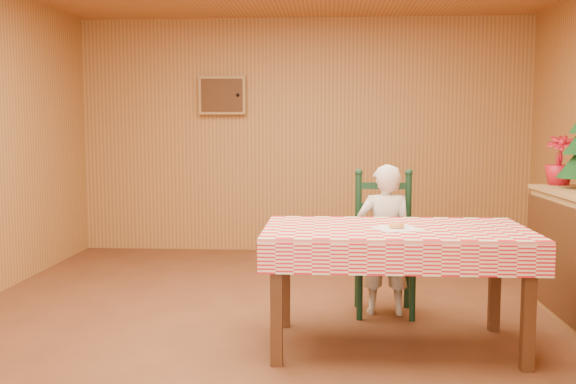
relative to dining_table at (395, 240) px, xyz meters
name	(u,v)px	position (x,y,z in m)	size (l,w,h in m)	color
ground	(286,335)	(-0.70, 0.18, -0.69)	(6.00, 6.00, 0.00)	brown
cabin_walls	(290,68)	(-0.70, 0.72, 1.14)	(5.10, 6.05, 2.65)	#B57F41
dining_table	(395,240)	(0.00, 0.00, 0.00)	(1.66, 0.96, 0.77)	#4F2C15
ladder_chair	(384,246)	(0.00, 0.79, -0.18)	(0.44, 0.40, 1.08)	black
seated_child	(385,240)	(0.00, 0.73, -0.13)	(0.41, 0.27, 1.12)	silver
napkin	(396,228)	(0.00, -0.05, 0.08)	(0.26, 0.26, 0.00)	white
donut	(396,225)	(0.00, -0.05, 0.10)	(0.10, 0.10, 0.03)	#D9974E
flower_arrangement	(559,160)	(1.44, 1.29, 0.44)	(0.22, 0.22, 0.40)	#A70F1F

